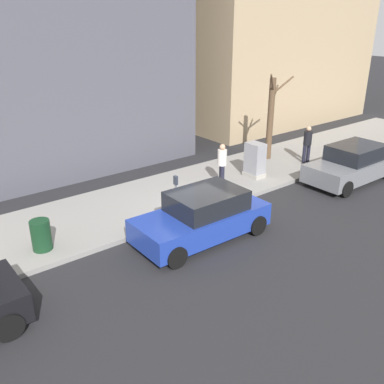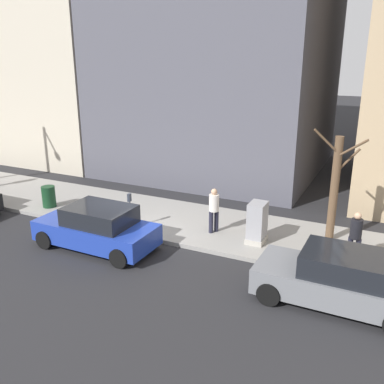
{
  "view_description": "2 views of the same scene",
  "coord_description": "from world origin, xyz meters",
  "px_view_note": "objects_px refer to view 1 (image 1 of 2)",
  "views": [
    {
      "loc": [
        -10.15,
        8.38,
        6.41
      ],
      "look_at": [
        -0.12,
        0.48,
        1.06
      ],
      "focal_mm": 40.0,
      "sensor_mm": 36.0,
      "label": 1
    },
    {
      "loc": [
        -11.92,
        -7.82,
        6.4
      ],
      "look_at": [
        1.69,
        -1.25,
        1.48
      ],
      "focal_mm": 40.0,
      "sensor_mm": 36.0,
      "label": 2
    }
  ],
  "objects_px": {
    "parked_car_grey": "(352,164)",
    "parking_meter": "(176,191)",
    "parked_car_blue": "(203,216)",
    "bare_tree": "(271,117)",
    "pedestrian_near_meter": "(307,142)",
    "utility_box": "(255,160)",
    "trash_bin": "(41,235)",
    "pedestrian_midblock": "(222,162)"
  },
  "relations": [
    {
      "from": "bare_tree",
      "to": "pedestrian_near_meter",
      "type": "xyz_separation_m",
      "value": [
        -1.44,
        -0.92,
        -1.0
      ]
    },
    {
      "from": "parked_car_blue",
      "to": "pedestrian_midblock",
      "type": "relative_size",
      "value": 2.54
    },
    {
      "from": "pedestrian_near_meter",
      "to": "pedestrian_midblock",
      "type": "xyz_separation_m",
      "value": [
        0.3,
        4.85,
        0.0
      ]
    },
    {
      "from": "parked_car_grey",
      "to": "utility_box",
      "type": "bearing_deg",
      "value": 50.5
    },
    {
      "from": "parked_car_grey",
      "to": "pedestrian_near_meter",
      "type": "height_order",
      "value": "pedestrian_near_meter"
    },
    {
      "from": "parked_car_grey",
      "to": "parking_meter",
      "type": "bearing_deg",
      "value": 78.1
    },
    {
      "from": "pedestrian_near_meter",
      "to": "parked_car_blue",
      "type": "bearing_deg",
      "value": 25.75
    },
    {
      "from": "pedestrian_near_meter",
      "to": "utility_box",
      "type": "bearing_deg",
      "value": 6.61
    },
    {
      "from": "trash_bin",
      "to": "pedestrian_near_meter",
      "type": "bearing_deg",
      "value": -88.83
    },
    {
      "from": "parked_car_grey",
      "to": "utility_box",
      "type": "distance_m",
      "value": 3.97
    },
    {
      "from": "bare_tree",
      "to": "utility_box",
      "type": "bearing_deg",
      "value": 119.75
    },
    {
      "from": "parked_car_blue",
      "to": "pedestrian_midblock",
      "type": "distance_m",
      "value": 4.16
    },
    {
      "from": "parking_meter",
      "to": "trash_bin",
      "type": "distance_m",
      "value": 4.46
    },
    {
      "from": "parking_meter",
      "to": "bare_tree",
      "type": "distance_m",
      "value": 7.3
    },
    {
      "from": "parking_meter",
      "to": "utility_box",
      "type": "bearing_deg",
      "value": -79.6
    },
    {
      "from": "pedestrian_near_meter",
      "to": "pedestrian_midblock",
      "type": "height_order",
      "value": "same"
    },
    {
      "from": "parked_car_grey",
      "to": "utility_box",
      "type": "relative_size",
      "value": 2.95
    },
    {
      "from": "utility_box",
      "to": "bare_tree",
      "type": "relative_size",
      "value": 0.36
    },
    {
      "from": "parked_car_grey",
      "to": "bare_tree",
      "type": "bearing_deg",
      "value": 12.02
    },
    {
      "from": "parked_car_blue",
      "to": "pedestrian_midblock",
      "type": "xyz_separation_m",
      "value": [
        2.67,
        -3.18,
        0.35
      ]
    },
    {
      "from": "parked_car_grey",
      "to": "bare_tree",
      "type": "height_order",
      "value": "bare_tree"
    },
    {
      "from": "parked_car_grey",
      "to": "parking_meter",
      "type": "relative_size",
      "value": 3.13
    },
    {
      "from": "parked_car_grey",
      "to": "utility_box",
      "type": "xyz_separation_m",
      "value": [
        2.56,
        3.03,
        0.11
      ]
    },
    {
      "from": "parking_meter",
      "to": "pedestrian_midblock",
      "type": "bearing_deg",
      "value": -71.33
    },
    {
      "from": "bare_tree",
      "to": "pedestrian_midblock",
      "type": "relative_size",
      "value": 2.38
    },
    {
      "from": "parking_meter",
      "to": "pedestrian_midblock",
      "type": "relative_size",
      "value": 0.81
    },
    {
      "from": "parking_meter",
      "to": "bare_tree",
      "type": "xyz_separation_m",
      "value": [
        2.14,
        -6.89,
        1.11
      ]
    },
    {
      "from": "parked_car_grey",
      "to": "parked_car_blue",
      "type": "distance_m",
      "value": 7.88
    },
    {
      "from": "trash_bin",
      "to": "pedestrian_midblock",
      "type": "height_order",
      "value": "pedestrian_midblock"
    },
    {
      "from": "parking_meter",
      "to": "pedestrian_near_meter",
      "type": "distance_m",
      "value": 7.84
    },
    {
      "from": "utility_box",
      "to": "trash_bin",
      "type": "xyz_separation_m",
      "value": [
        -0.4,
        9.05,
        -0.25
      ]
    },
    {
      "from": "parked_car_grey",
      "to": "parked_car_blue",
      "type": "bearing_deg",
      "value": 90.38
    },
    {
      "from": "parked_car_grey",
      "to": "trash_bin",
      "type": "xyz_separation_m",
      "value": [
        2.16,
        12.08,
        -0.14
      ]
    },
    {
      "from": "utility_box",
      "to": "pedestrian_midblock",
      "type": "relative_size",
      "value": 0.86
    },
    {
      "from": "bare_tree",
      "to": "trash_bin",
      "type": "distance_m",
      "value": 11.53
    },
    {
      "from": "utility_box",
      "to": "pedestrian_near_meter",
      "type": "relative_size",
      "value": 0.86
    },
    {
      "from": "parked_car_blue",
      "to": "parking_meter",
      "type": "height_order",
      "value": "parked_car_blue"
    },
    {
      "from": "parked_car_blue",
      "to": "pedestrian_near_meter",
      "type": "distance_m",
      "value": 8.38
    },
    {
      "from": "parked_car_blue",
      "to": "bare_tree",
      "type": "height_order",
      "value": "bare_tree"
    },
    {
      "from": "bare_tree",
      "to": "trash_bin",
      "type": "xyz_separation_m",
      "value": [
        -1.69,
        11.3,
        -1.49
      ]
    },
    {
      "from": "parked_car_blue",
      "to": "utility_box",
      "type": "relative_size",
      "value": 2.95
    },
    {
      "from": "pedestrian_midblock",
      "to": "parked_car_grey",
      "type": "bearing_deg",
      "value": 90.75
    }
  ]
}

